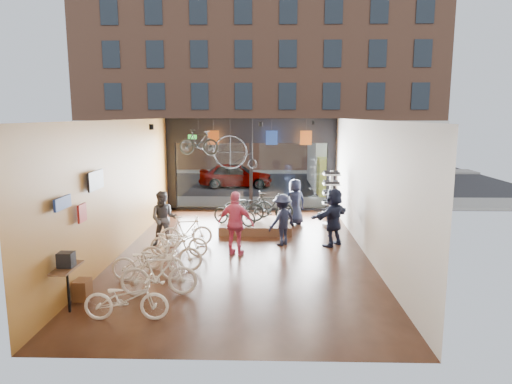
{
  "coord_description": "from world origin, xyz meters",
  "views": [
    {
      "loc": [
        0.71,
        -12.82,
        3.93
      ],
      "look_at": [
        0.33,
        1.4,
        1.53
      ],
      "focal_mm": 32.0,
      "sensor_mm": 36.0,
      "label": 1
    }
  ],
  "objects_px": {
    "box_truck": "(335,164)",
    "customer_5": "(333,217)",
    "floor_bike_0": "(126,299)",
    "floor_bike_2": "(148,262)",
    "display_bike_mid": "(270,207)",
    "customer_1": "(164,219)",
    "hung_bike": "(199,142)",
    "floor_bike_1": "(159,273)",
    "street_car": "(236,175)",
    "display_bike_left": "(234,213)",
    "floor_bike_5": "(186,231)",
    "customer_4": "(295,202)",
    "display_platform": "(256,226)",
    "sunglasses_rack": "(331,199)",
    "customer_2": "(236,223)",
    "penny_farthing": "(237,153)",
    "display_bike_right": "(248,205)",
    "customer_3": "(282,220)",
    "floor_bike_3": "(171,252)",
    "floor_bike_4": "(179,241)"
  },
  "relations": [
    {
      "from": "floor_bike_2",
      "to": "penny_farthing",
      "type": "bearing_deg",
      "value": -18.34
    },
    {
      "from": "display_bike_left",
      "to": "customer_2",
      "type": "distance_m",
      "value": 2.36
    },
    {
      "from": "floor_bike_4",
      "to": "display_platform",
      "type": "height_order",
      "value": "floor_bike_4"
    },
    {
      "from": "floor_bike_0",
      "to": "display_bike_left",
      "type": "height_order",
      "value": "display_bike_left"
    },
    {
      "from": "customer_2",
      "to": "sunglasses_rack",
      "type": "bearing_deg",
      "value": -113.47
    },
    {
      "from": "display_platform",
      "to": "penny_farthing",
      "type": "xyz_separation_m",
      "value": [
        -0.75,
        1.95,
        2.35
      ]
    },
    {
      "from": "floor_bike_1",
      "to": "customer_5",
      "type": "xyz_separation_m",
      "value": [
        4.37,
        4.04,
        0.38
      ]
    },
    {
      "from": "floor_bike_0",
      "to": "floor_bike_2",
      "type": "distance_m",
      "value": 2.16
    },
    {
      "from": "customer_4",
      "to": "sunglasses_rack",
      "type": "bearing_deg",
      "value": 144.86
    },
    {
      "from": "display_platform",
      "to": "customer_1",
      "type": "xyz_separation_m",
      "value": [
        -2.71,
        -2.01,
        0.7
      ]
    },
    {
      "from": "box_truck",
      "to": "customer_3",
      "type": "relative_size",
      "value": 4.47
    },
    {
      "from": "customer_2",
      "to": "penny_farthing",
      "type": "xyz_separation_m",
      "value": [
        -0.27,
        4.77,
        1.58
      ]
    },
    {
      "from": "display_bike_left",
      "to": "floor_bike_1",
      "type": "bearing_deg",
      "value": -165.99
    },
    {
      "from": "floor_bike_1",
      "to": "display_bike_left",
      "type": "bearing_deg",
      "value": -19.65
    },
    {
      "from": "customer_1",
      "to": "customer_4",
      "type": "xyz_separation_m",
      "value": [
        4.11,
        2.93,
        -0.01
      ]
    },
    {
      "from": "box_truck",
      "to": "customer_5",
      "type": "relative_size",
      "value": 3.97
    },
    {
      "from": "floor_bike_0",
      "to": "customer_4",
      "type": "bearing_deg",
      "value": -26.92
    },
    {
      "from": "customer_5",
      "to": "customer_1",
      "type": "bearing_deg",
      "value": -43.48
    },
    {
      "from": "street_car",
      "to": "display_bike_mid",
      "type": "relative_size",
      "value": 2.4
    },
    {
      "from": "floor_bike_1",
      "to": "customer_5",
      "type": "height_order",
      "value": "customer_5"
    },
    {
      "from": "display_bike_left",
      "to": "customer_1",
      "type": "height_order",
      "value": "customer_1"
    },
    {
      "from": "display_platform",
      "to": "street_car",
      "type": "bearing_deg",
      "value": 98.14
    },
    {
      "from": "display_platform",
      "to": "display_bike_mid",
      "type": "relative_size",
      "value": 1.45
    },
    {
      "from": "floor_bike_0",
      "to": "hung_bike",
      "type": "bearing_deg",
      "value": -2.77
    },
    {
      "from": "floor_bike_1",
      "to": "sunglasses_rack",
      "type": "distance_m",
      "value": 8.0
    },
    {
      "from": "box_truck",
      "to": "display_bike_left",
      "type": "bearing_deg",
      "value": -117.25
    },
    {
      "from": "customer_1",
      "to": "floor_bike_3",
      "type": "bearing_deg",
      "value": -77.67
    },
    {
      "from": "display_bike_left",
      "to": "customer_3",
      "type": "distance_m",
      "value": 2.01
    },
    {
      "from": "display_bike_right",
      "to": "sunglasses_rack",
      "type": "xyz_separation_m",
      "value": [
        2.96,
        0.08,
        0.24
      ]
    },
    {
      "from": "floor_bike_3",
      "to": "floor_bike_5",
      "type": "relative_size",
      "value": 1.04
    },
    {
      "from": "customer_4",
      "to": "penny_farthing",
      "type": "relative_size",
      "value": 1.04
    },
    {
      "from": "customer_1",
      "to": "customer_2",
      "type": "xyz_separation_m",
      "value": [
        2.23,
        -0.81,
        0.07
      ]
    },
    {
      "from": "floor_bike_0",
      "to": "display_bike_right",
      "type": "relative_size",
      "value": 0.93
    },
    {
      "from": "floor_bike_3",
      "to": "customer_1",
      "type": "relative_size",
      "value": 0.96
    },
    {
      "from": "customer_2",
      "to": "customer_3",
      "type": "relative_size",
      "value": 1.16
    },
    {
      "from": "box_truck",
      "to": "customer_3",
      "type": "xyz_separation_m",
      "value": [
        -3.08,
        -10.27,
        -0.6
      ]
    },
    {
      "from": "display_bike_mid",
      "to": "customer_1",
      "type": "height_order",
      "value": "customer_1"
    },
    {
      "from": "display_platform",
      "to": "customer_1",
      "type": "relative_size",
      "value": 1.42
    },
    {
      "from": "display_bike_left",
      "to": "sunglasses_rack",
      "type": "height_order",
      "value": "sunglasses_rack"
    },
    {
      "from": "floor_bike_1",
      "to": "customer_5",
      "type": "bearing_deg",
      "value": -53.51
    },
    {
      "from": "hung_bike",
      "to": "floor_bike_1",
      "type": "bearing_deg",
      "value": -163.55
    },
    {
      "from": "display_platform",
      "to": "hung_bike",
      "type": "height_order",
      "value": "hung_bike"
    },
    {
      "from": "street_car",
      "to": "display_bike_left",
      "type": "xyz_separation_m",
      "value": [
        0.67,
        -9.99,
        0.05
      ]
    },
    {
      "from": "street_car",
      "to": "floor_bike_5",
      "type": "bearing_deg",
      "value": 176.59
    },
    {
      "from": "display_bike_right",
      "to": "customer_3",
      "type": "distance_m",
      "value": 2.63
    },
    {
      "from": "floor_bike_1",
      "to": "customer_2",
      "type": "relative_size",
      "value": 0.92
    },
    {
      "from": "floor_bike_1",
      "to": "floor_bike_2",
      "type": "bearing_deg",
      "value": 21.24
    },
    {
      "from": "box_truck",
      "to": "customer_1",
      "type": "height_order",
      "value": "box_truck"
    },
    {
      "from": "floor_bike_1",
      "to": "customer_5",
      "type": "distance_m",
      "value": 5.96
    },
    {
      "from": "floor_bike_2",
      "to": "floor_bike_5",
      "type": "bearing_deg",
      "value": -12.32
    }
  ]
}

